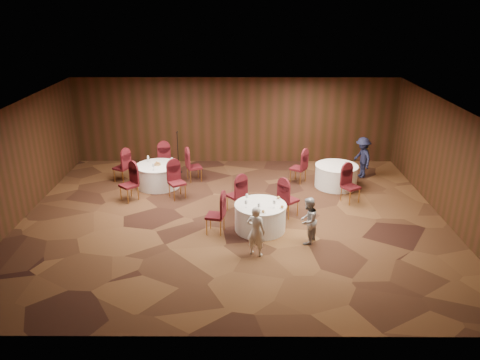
{
  "coord_description": "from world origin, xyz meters",
  "views": [
    {
      "loc": [
        0.25,
        -12.05,
        5.92
      ],
      "look_at": [
        0.2,
        0.2,
        1.1
      ],
      "focal_mm": 35.0,
      "sensor_mm": 36.0,
      "label": 1
    }
  ],
  "objects_px": {
    "man_c": "(362,157)",
    "table_right": "(336,176)",
    "table_left": "(158,175)",
    "mic_stand": "(178,161)",
    "table_main": "(260,217)",
    "woman_a": "(256,231)",
    "woman_b": "(308,221)"
  },
  "relations": [
    {
      "from": "table_right",
      "to": "mic_stand",
      "type": "relative_size",
      "value": 0.93
    },
    {
      "from": "woman_b",
      "to": "table_right",
      "type": "bearing_deg",
      "value": -171.0
    },
    {
      "from": "table_left",
      "to": "mic_stand",
      "type": "relative_size",
      "value": 0.97
    },
    {
      "from": "table_main",
      "to": "table_right",
      "type": "bearing_deg",
      "value": 49.86
    },
    {
      "from": "table_left",
      "to": "man_c",
      "type": "bearing_deg",
      "value": 7.24
    },
    {
      "from": "woman_b",
      "to": "man_c",
      "type": "height_order",
      "value": "man_c"
    },
    {
      "from": "table_left",
      "to": "woman_a",
      "type": "relative_size",
      "value": 1.13
    },
    {
      "from": "table_right",
      "to": "man_c",
      "type": "relative_size",
      "value": 0.98
    },
    {
      "from": "woman_a",
      "to": "woman_b",
      "type": "xyz_separation_m",
      "value": [
        1.34,
        0.62,
        -0.03
      ]
    },
    {
      "from": "man_c",
      "to": "woman_b",
      "type": "bearing_deg",
      "value": -42.96
    },
    {
      "from": "table_main",
      "to": "man_c",
      "type": "height_order",
      "value": "man_c"
    },
    {
      "from": "man_c",
      "to": "table_right",
      "type": "bearing_deg",
      "value": -64.93
    },
    {
      "from": "table_right",
      "to": "mic_stand",
      "type": "distance_m",
      "value": 5.56
    },
    {
      "from": "table_main",
      "to": "table_right",
      "type": "distance_m",
      "value": 4.08
    },
    {
      "from": "table_right",
      "to": "man_c",
      "type": "height_order",
      "value": "man_c"
    },
    {
      "from": "woman_a",
      "to": "man_c",
      "type": "xyz_separation_m",
      "value": [
        3.84,
        5.35,
        0.07
      ]
    },
    {
      "from": "table_left",
      "to": "table_right",
      "type": "bearing_deg",
      "value": -0.01
    },
    {
      "from": "woman_a",
      "to": "woman_b",
      "type": "height_order",
      "value": "woman_a"
    },
    {
      "from": "table_left",
      "to": "woman_b",
      "type": "xyz_separation_m",
      "value": [
        4.46,
        -3.84,
        0.25
      ]
    },
    {
      "from": "table_main",
      "to": "woman_a",
      "type": "bearing_deg",
      "value": -96.6
    },
    {
      "from": "table_left",
      "to": "woman_b",
      "type": "distance_m",
      "value": 5.9
    },
    {
      "from": "mic_stand",
      "to": "man_c",
      "type": "xyz_separation_m",
      "value": [
        6.46,
        -0.42,
        0.28
      ]
    },
    {
      "from": "table_main",
      "to": "woman_b",
      "type": "height_order",
      "value": "woman_b"
    },
    {
      "from": "woman_b",
      "to": "man_c",
      "type": "relative_size",
      "value": 0.87
    },
    {
      "from": "mic_stand",
      "to": "woman_a",
      "type": "relative_size",
      "value": 1.17
    },
    {
      "from": "table_right",
      "to": "mic_stand",
      "type": "bearing_deg",
      "value": 166.37
    },
    {
      "from": "table_main",
      "to": "table_right",
      "type": "relative_size",
      "value": 0.99
    },
    {
      "from": "table_right",
      "to": "woman_a",
      "type": "relative_size",
      "value": 1.08
    },
    {
      "from": "woman_a",
      "to": "table_right",
      "type": "bearing_deg",
      "value": -96.98
    },
    {
      "from": "woman_a",
      "to": "man_c",
      "type": "height_order",
      "value": "man_c"
    },
    {
      "from": "mic_stand",
      "to": "table_main",
      "type": "bearing_deg",
      "value": -57.92
    },
    {
      "from": "woman_b",
      "to": "mic_stand",
      "type": "bearing_deg",
      "value": -112.82
    }
  ]
}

